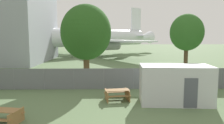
{
  "coord_description": "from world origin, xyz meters",
  "views": [
    {
      "loc": [
        0.34,
        -7.23,
        4.5
      ],
      "look_at": [
        0.77,
        14.17,
        2.0
      ],
      "focal_mm": 35.0,
      "sensor_mm": 36.0,
      "label": 1
    }
  ],
  "objects_px": {
    "picnic_bench_near_cabin": "(117,94)",
    "tree_behind_benches": "(86,33)",
    "airplane": "(84,38)",
    "picnic_bench_open_grass": "(2,115)",
    "tree_left_of_cabin": "(187,33)",
    "portable_cabin": "(175,84)"
  },
  "relations": [
    {
      "from": "airplane",
      "to": "picnic_bench_near_cabin",
      "type": "xyz_separation_m",
      "value": [
        6.2,
        -35.54,
        -3.75
      ]
    },
    {
      "from": "airplane",
      "to": "tree_behind_benches",
      "type": "relative_size",
      "value": 5.09
    },
    {
      "from": "tree_behind_benches",
      "to": "picnic_bench_near_cabin",
      "type": "bearing_deg",
      "value": -66.43
    },
    {
      "from": "picnic_bench_open_grass",
      "to": "tree_left_of_cabin",
      "type": "distance_m",
      "value": 18.21
    },
    {
      "from": "picnic_bench_near_cabin",
      "to": "picnic_bench_open_grass",
      "type": "xyz_separation_m",
      "value": [
        -6.14,
        -4.1,
        0.0
      ]
    },
    {
      "from": "airplane",
      "to": "picnic_bench_open_grass",
      "type": "height_order",
      "value": "airplane"
    },
    {
      "from": "portable_cabin",
      "to": "picnic_bench_near_cabin",
      "type": "height_order",
      "value": "portable_cabin"
    },
    {
      "from": "airplane",
      "to": "portable_cabin",
      "type": "xyz_separation_m",
      "value": [
        10.1,
        -36.25,
        -2.93
      ]
    },
    {
      "from": "tree_left_of_cabin",
      "to": "tree_behind_benches",
      "type": "relative_size",
      "value": 0.89
    },
    {
      "from": "airplane",
      "to": "tree_behind_benches",
      "type": "distance_m",
      "value": 29.42
    },
    {
      "from": "airplane",
      "to": "tree_left_of_cabin",
      "type": "height_order",
      "value": "airplane"
    },
    {
      "from": "airplane",
      "to": "picnic_bench_open_grass",
      "type": "distance_m",
      "value": 39.82
    },
    {
      "from": "airplane",
      "to": "portable_cabin",
      "type": "height_order",
      "value": "airplane"
    },
    {
      "from": "picnic_bench_open_grass",
      "to": "tree_left_of_cabin",
      "type": "xyz_separation_m",
      "value": [
        13.57,
        11.31,
        4.41
      ]
    },
    {
      "from": "portable_cabin",
      "to": "airplane",
      "type": "bearing_deg",
      "value": 109.77
    },
    {
      "from": "airplane",
      "to": "picnic_bench_open_grass",
      "type": "xyz_separation_m",
      "value": [
        0.06,
        -39.64,
        -3.75
      ]
    },
    {
      "from": "tree_left_of_cabin",
      "to": "portable_cabin",
      "type": "bearing_deg",
      "value": -114.04
    },
    {
      "from": "airplane",
      "to": "picnic_bench_near_cabin",
      "type": "height_order",
      "value": "airplane"
    },
    {
      "from": "picnic_bench_near_cabin",
      "to": "airplane",
      "type": "bearing_deg",
      "value": 99.9
    },
    {
      "from": "picnic_bench_near_cabin",
      "to": "tree_behind_benches",
      "type": "bearing_deg",
      "value": 113.57
    },
    {
      "from": "tree_behind_benches",
      "to": "airplane",
      "type": "bearing_deg",
      "value": 96.72
    },
    {
      "from": "portable_cabin",
      "to": "tree_behind_benches",
      "type": "distance_m",
      "value": 10.34
    }
  ]
}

